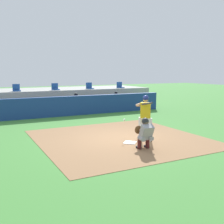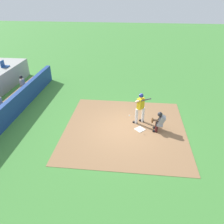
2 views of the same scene
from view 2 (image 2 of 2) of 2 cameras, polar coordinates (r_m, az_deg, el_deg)
name	(u,v)px [view 2 (image 2 of 2)]	position (r m, az deg, el deg)	size (l,w,h in m)	color
ground_plane	(125,129)	(11.78, 3.40, -4.40)	(80.00, 80.00, 0.00)	#428438
dirt_infield	(125,129)	(11.78, 3.40, -4.37)	(6.40, 6.40, 0.01)	#936B47
home_plate	(140,129)	(11.77, 7.30, -4.51)	(0.44, 0.44, 0.02)	white
batter_at_plate	(140,106)	(11.84, 7.42, 1.44)	(0.51, 0.91, 1.80)	silver
catcher_crouched	(159,121)	(11.54, 12.19, -2.29)	(0.51, 1.93, 1.13)	gray
dugout_wall	(8,113)	(13.33, -25.63, -0.17)	(13.00, 0.30, 1.20)	navy
dugout_player_0	(1,104)	(14.36, -27.02, 1.93)	(0.49, 0.70, 1.30)	#939399
dugout_player_1	(24,84)	(16.67, -22.00, 6.77)	(0.49, 0.70, 1.30)	#939399
stadium_seat_4	(4,65)	(18.53, -26.37, 10.90)	(0.46, 0.46, 0.48)	#1E478C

